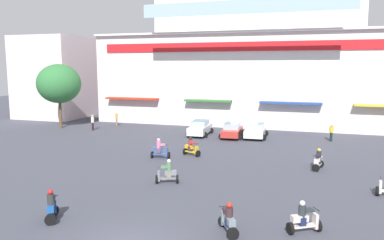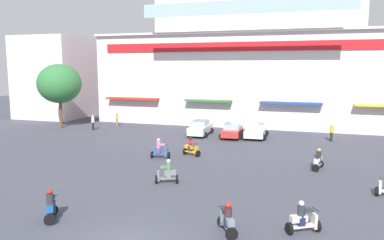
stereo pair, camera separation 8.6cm
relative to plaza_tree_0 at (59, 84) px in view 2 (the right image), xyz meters
name	(u,v)px [view 2 (the right image)]	position (x,y,z in m)	size (l,w,h in m)	color
ground_plane	(211,166)	(20.91, -11.06, -5.14)	(128.00, 128.00, 0.00)	#424450
colonial_building	(258,52)	(20.91, 12.31, 3.80)	(38.99, 17.51, 20.72)	silver
flank_building_left	(61,77)	(-6.76, 9.44, 0.43)	(8.64, 10.79, 11.15)	silver
plaza_tree_0	(59,84)	(0.00, 0.00, 0.00)	(4.89, 5.03, 7.39)	brown
parked_car_0	(200,128)	(16.73, 0.46, -4.37)	(2.40, 4.47, 1.55)	white
parked_car_1	(232,130)	(20.15, 0.32, -4.41)	(2.50, 4.34, 1.45)	#B4312A
parked_car_2	(255,131)	(22.43, 0.67, -4.40)	(2.52, 4.09, 1.48)	silver
scooter_rider_0	(160,150)	(16.53, -10.05, -4.49)	(1.54, 0.78, 1.59)	black
scooter_rider_1	(167,173)	(19.38, -15.79, -4.53)	(1.50, 0.96, 1.52)	black
scooter_rider_2	(51,207)	(16.27, -22.69, -4.52)	(1.12, 1.38, 1.54)	black
scooter_rider_3	(227,220)	(24.42, -21.56, -4.56)	(1.17, 1.53, 1.43)	black
scooter_rider_4	(318,161)	(28.27, -9.71, -4.52)	(0.85, 1.52, 1.49)	black
scooter_rider_5	(191,148)	(18.60, -8.47, -4.52)	(1.54, 1.02, 1.52)	black
scooter_rider_9	(303,220)	(27.51, -20.54, -4.54)	(1.52, 1.20, 1.47)	black
pedestrian_0	(332,132)	(29.62, 1.13, -4.20)	(0.50, 0.50, 1.67)	black
pedestrian_1	(93,121)	(4.42, -0.29, -4.12)	(0.38, 0.38, 1.77)	black
pedestrian_2	(117,118)	(5.34, 3.50, -4.21)	(0.32, 0.32, 1.63)	#806B52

